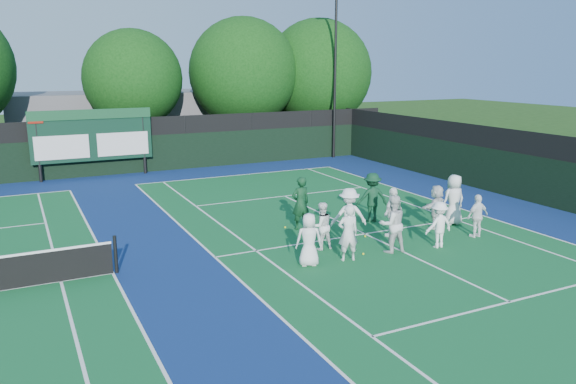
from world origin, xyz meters
name	(u,v)px	position (x,y,z in m)	size (l,w,h in m)	color
ground	(382,242)	(0.00, 0.00, 0.00)	(120.00, 120.00, 0.00)	#1B3C10
court_apron	(199,260)	(-6.00, 1.00, 0.00)	(34.00, 32.00, 0.01)	navy
near_court	(365,234)	(0.00, 1.00, 0.01)	(11.05, 23.85, 0.01)	#125729
back_fence	(112,150)	(-6.00, 16.00, 1.36)	(34.00, 0.08, 3.00)	black
divider_fence_right	(549,174)	(9.00, 1.00, 1.36)	(0.08, 32.00, 3.00)	black
scoreboard	(92,136)	(-7.01, 15.59, 2.19)	(6.00, 0.21, 3.55)	black
clubhouse	(152,121)	(-2.00, 24.00, 2.00)	(18.00, 6.00, 4.00)	#5E5E63
light_pole_right	(335,55)	(7.50, 15.70, 6.30)	(1.20, 0.30, 10.12)	black
tree_c	(135,81)	(-3.86, 19.58, 4.80)	(5.75, 5.75, 7.83)	black
tree_d	(245,75)	(3.13, 19.58, 5.09)	(6.94, 6.94, 8.74)	black
tree_e	(319,76)	(8.59, 19.58, 5.01)	(7.26, 7.26, 8.83)	black
tennis_ball_0	(363,254)	(-1.27, -0.80, 0.03)	(0.07, 0.07, 0.07)	yellow
tennis_ball_1	(365,236)	(-0.19, 0.70, 0.03)	(0.07, 0.07, 0.07)	yellow
tennis_ball_3	(285,227)	(-2.17, 2.89, 0.03)	(0.07, 0.07, 0.07)	yellow
tennis_ball_4	(320,206)	(0.45, 4.98, 0.03)	(0.07, 0.07, 0.07)	yellow
tennis_ball_5	(394,228)	(1.31, 1.11, 0.03)	(0.07, 0.07, 0.07)	yellow
player_front_0	(309,240)	(-3.24, -0.88, 0.79)	(0.77, 0.50, 1.58)	white
player_front_1	(348,233)	(-1.98, -1.02, 0.87)	(0.63, 0.41, 1.73)	silver
player_front_2	(392,224)	(-0.32, -0.94, 0.91)	(0.89, 0.69, 1.83)	silver
player_front_3	(439,225)	(1.30, -1.24, 0.75)	(0.97, 0.56, 1.51)	white
player_front_4	(477,216)	(3.22, -0.97, 0.75)	(0.88, 0.36, 1.50)	white
player_back_0	(321,226)	(-2.17, 0.28, 0.77)	(0.75, 0.58, 1.54)	white
player_back_1	(349,216)	(-1.05, 0.43, 0.93)	(1.20, 0.69, 1.85)	white
player_back_2	(393,212)	(0.70, 0.39, 0.86)	(1.00, 0.42, 1.71)	white
player_back_3	(436,207)	(2.69, 0.51, 0.79)	(1.47, 0.47, 1.59)	silver
player_back_4	(454,200)	(3.59, 0.61, 0.93)	(0.91, 0.59, 1.87)	silver
coach_left	(301,203)	(-1.73, 2.55, 0.96)	(0.70, 0.46, 1.91)	#0E361C
coach_right	(372,197)	(1.12, 2.24, 0.93)	(1.20, 0.69, 1.86)	#0E341E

